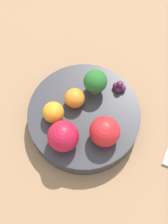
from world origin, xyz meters
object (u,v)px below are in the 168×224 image
at_px(apple_red, 63,136).
at_px(apple_green, 105,132).
at_px(orange_back, 75,98).
at_px(grape_cluster, 119,86).
at_px(bowl, 84,118).
at_px(broccoli, 95,82).
at_px(orange_front, 53,112).

distance_m(apple_red, apple_green, 0.08).
bearing_deg(orange_back, apple_red, -75.12).
distance_m(orange_back, grape_cluster, 0.09).
height_order(bowl, grape_cluster, grape_cluster).
distance_m(broccoli, apple_green, 0.10).
xyz_separation_m(apple_red, orange_back, (-0.02, 0.08, -0.01)).
distance_m(bowl, apple_red, 0.09).
height_order(bowl, apple_green, apple_green).
xyz_separation_m(apple_red, apple_green, (0.06, 0.04, -0.00)).
bearing_deg(apple_red, orange_front, 140.46).
xyz_separation_m(bowl, apple_green, (0.06, -0.02, 0.05)).
bearing_deg(bowl, orange_back, 154.56).
xyz_separation_m(apple_green, orange_back, (-0.08, 0.04, -0.01)).
distance_m(apple_red, orange_back, 0.08).
distance_m(orange_front, grape_cluster, 0.14).
bearing_deg(bowl, orange_front, -146.29).
distance_m(bowl, broccoli, 0.08).
bearing_deg(orange_front, broccoli, 65.09).
distance_m(bowl, apple_green, 0.08).
relative_size(apple_green, orange_back, 1.46).
xyz_separation_m(apple_red, grape_cluster, (0.04, 0.15, -0.02)).
height_order(apple_red, grape_cluster, apple_red).
bearing_deg(bowl, grape_cluster, 67.06).
bearing_deg(orange_back, orange_front, -114.58).
relative_size(apple_red, orange_back, 1.49).
relative_size(apple_red, grape_cluster, 2.18).
height_order(apple_red, orange_back, apple_red).
bearing_deg(bowl, broccoli, 96.61).
bearing_deg(broccoli, grape_cluster, 30.45).
xyz_separation_m(orange_front, grape_cluster, (0.08, 0.12, -0.01)).
bearing_deg(apple_red, bowl, 84.62).
distance_m(apple_red, orange_front, 0.06).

